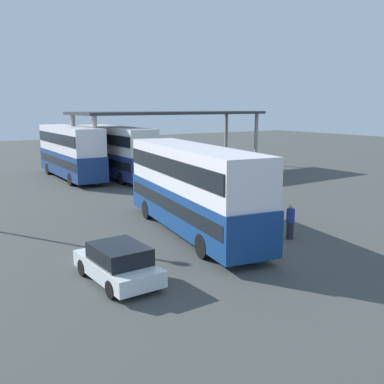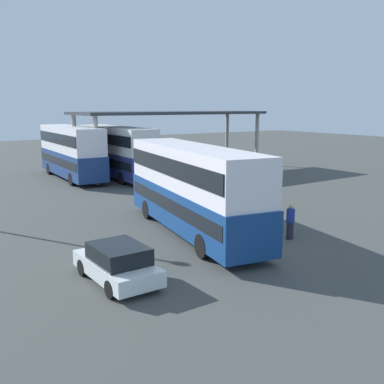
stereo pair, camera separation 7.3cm
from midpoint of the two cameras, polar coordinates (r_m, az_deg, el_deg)
name	(u,v)px [view 2 (the right image)]	position (r m, az deg, el deg)	size (l,w,h in m)	color
ground_plane	(249,252)	(18.83, 7.50, -7.65)	(140.00, 140.00, 0.00)	#434643
double_decker_main	(192,186)	(20.89, 0.09, 0.79)	(4.22, 11.54, 4.17)	navy
parked_hatchback	(117,263)	(15.64, -9.47, -9.04)	(1.87, 3.87, 1.35)	silver
double_decker_near_canopy	(71,150)	(38.46, -15.27, 5.22)	(2.72, 11.04, 4.36)	navy
double_decker_mid_row	(116,150)	(38.22, -9.69, 5.38)	(2.56, 11.44, 4.32)	navy
depot_canopy	(172,116)	(40.73, -2.54, 9.80)	(18.12, 6.31, 5.55)	#33353A
pedestrian_waiting	(290,222)	(20.70, 12.68, -3.77)	(0.38, 0.38, 1.63)	#262633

